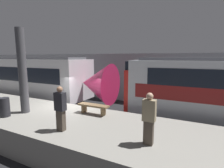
# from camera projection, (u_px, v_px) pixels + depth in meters

# --- Properties ---
(ground_plane) EXTENTS (120.00, 120.00, 0.00)m
(ground_plane) POSITION_uv_depth(u_px,v_px,m) (74.00, 123.00, 10.01)
(ground_plane) COLOR black
(platform) EXTENTS (40.00, 3.92, 1.12)m
(platform) POSITION_uv_depth(u_px,v_px,m) (46.00, 125.00, 8.19)
(platform) COLOR gray
(platform) RESTS_ON ground
(station_rear_barrier) EXTENTS (50.00, 0.15, 4.03)m
(station_rear_barrier) POSITION_uv_depth(u_px,v_px,m) (118.00, 77.00, 15.10)
(station_rear_barrier) COLOR #939399
(station_rear_barrier) RESTS_ON ground
(support_pillar_near) EXTENTS (0.38, 0.38, 3.94)m
(support_pillar_near) POSITION_uv_depth(u_px,v_px,m) (22.00, 71.00, 8.08)
(support_pillar_near) COLOR #47474C
(support_pillar_near) RESTS_ON platform
(train_modern) EXTENTS (21.21, 2.86, 3.73)m
(train_modern) POSITION_uv_depth(u_px,v_px,m) (5.00, 77.00, 15.95)
(train_modern) COLOR black
(train_modern) RESTS_ON ground
(person_waiting) EXTENTS (0.38, 0.24, 1.59)m
(person_waiting) POSITION_uv_depth(u_px,v_px,m) (149.00, 118.00, 5.18)
(person_waiting) COLOR #473D33
(person_waiting) RESTS_ON platform
(person_walking) EXTENTS (0.38, 0.24, 1.61)m
(person_walking) POSITION_uv_depth(u_px,v_px,m) (60.00, 108.00, 6.17)
(person_walking) COLOR #473D33
(person_walking) RESTS_ON platform
(platform_bench) EXTENTS (1.50, 0.40, 0.45)m
(platform_bench) POSITION_uv_depth(u_px,v_px,m) (93.00, 107.00, 8.09)
(platform_bench) COLOR brown
(platform_bench) RESTS_ON platform
(trash_bin) EXTENTS (0.44, 0.44, 0.85)m
(trash_bin) POSITION_uv_depth(u_px,v_px,m) (4.00, 107.00, 7.72)
(trash_bin) COLOR #232328
(trash_bin) RESTS_ON platform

